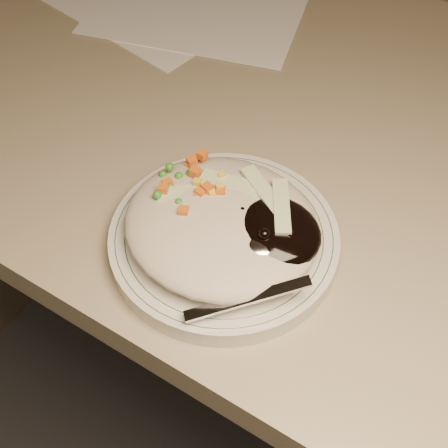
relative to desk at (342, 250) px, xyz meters
The scene contains 5 objects.
desk is the anchor object (origin of this frame).
plate 0.31m from the desk, 105.98° to the right, with size 0.23×0.23×0.02m, color silver.
plate_rim 0.31m from the desk, 105.98° to the right, with size 0.22×0.22×0.00m.
meal 0.33m from the desk, 104.87° to the right, with size 0.21×0.19×0.05m.
papers 0.44m from the desk, 161.39° to the left, with size 0.42×0.28×0.00m.
Camera 1 is at (0.14, 0.84, 1.24)m, focal length 50.00 mm.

